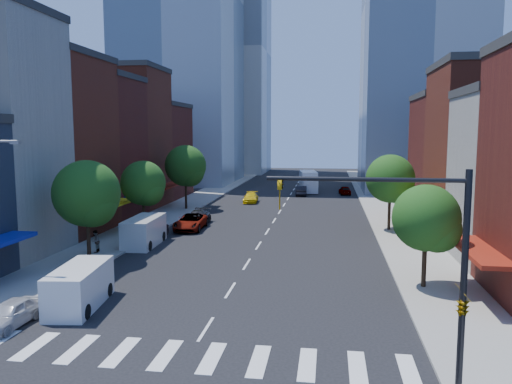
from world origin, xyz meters
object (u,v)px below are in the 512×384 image
parked_car_second (150,233)px  cargo_van_far (144,232)px  traffic_car_oncoming (302,191)px  box_truck (309,182)px  parked_car_third (191,222)px  cargo_van_near (79,288)px  parked_car_front (10,314)px  traffic_car_far (345,190)px  pedestrian_far (95,241)px  taxi (251,198)px  parked_car_rear (198,218)px

parked_car_second → cargo_van_far: (0.01, -1.45, 0.39)m
traffic_car_oncoming → box_truck: 5.34m
cargo_van_far → parked_car_third: bearing=72.1°
box_truck → cargo_van_near: bearing=-107.9°
parked_car_front → traffic_car_far: 57.84m
pedestrian_far → parked_car_third: bearing=147.1°
parked_car_front → pedestrian_far: bearing=100.8°
parked_car_third → box_truck: 34.99m
parked_car_second → traffic_car_oncoming: parked_car_second is taller
parked_car_front → taxi: 44.77m
cargo_van_near → pedestrian_far: size_ratio=3.13×
parked_car_rear → taxi: bearing=79.4°
parked_car_rear → box_truck: 32.38m
parked_car_second → traffic_car_far: parked_car_second is taller
parked_car_rear → taxi: (2.84, 16.88, -0.06)m
parked_car_rear → pedestrian_far: size_ratio=2.84×
cargo_van_far → traffic_car_far: bearing=62.3°
traffic_car_oncoming → traffic_car_far: traffic_car_oncoming is taller
parked_car_third → traffic_car_oncoming: bearing=70.4°
taxi → traffic_car_oncoming: 10.76m
cargo_van_far → pedestrian_far: 4.29m
parked_car_third → cargo_van_far: 7.49m
traffic_car_oncoming → parked_car_front: bearing=77.2°
parked_car_third → box_truck: (10.02, 33.51, 0.76)m
taxi → traffic_car_oncoming: size_ratio=1.02×
parked_car_rear → cargo_van_far: cargo_van_far is taller
parked_car_front → taxi: taxi is taller
traffic_car_oncoming → box_truck: bearing=-99.9°
parked_car_front → box_truck: 59.64m
parked_car_rear → traffic_car_far: parked_car_rear is taller
parked_car_third → cargo_van_near: 21.94m
parked_car_front → pedestrian_far: pedestrian_far is taller
taxi → pedestrian_far: (-7.44, -30.22, 0.37)m
box_truck → parked_car_rear: bearing=-115.7°
traffic_car_oncoming → traffic_car_far: 6.74m
parked_car_rear → cargo_van_near: bearing=-91.0°
parked_car_third → traffic_car_oncoming: parked_car_third is taller
cargo_van_near → pedestrian_far: cargo_van_near is taller
pedestrian_far → box_truck: bearing=152.3°
parked_car_third → pedestrian_far: size_ratio=3.10×
traffic_car_far → pedestrian_far: pedestrian_far is taller
traffic_car_oncoming → cargo_van_near: bearing=78.7°
parked_car_second → pedestrian_far: bearing=-115.8°
cargo_van_far → traffic_car_far: (17.66, 37.38, -0.52)m
parked_car_front → parked_car_rear: size_ratio=0.76×
parked_car_third → traffic_car_far: (15.66, 30.17, -0.10)m
parked_car_second → box_truck: box_truck is taller
parked_car_front → parked_car_rear: (2.00, 27.63, 0.08)m
parked_car_rear → traffic_car_oncoming: size_ratio=1.12×
parked_car_front → traffic_car_far: size_ratio=0.98×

